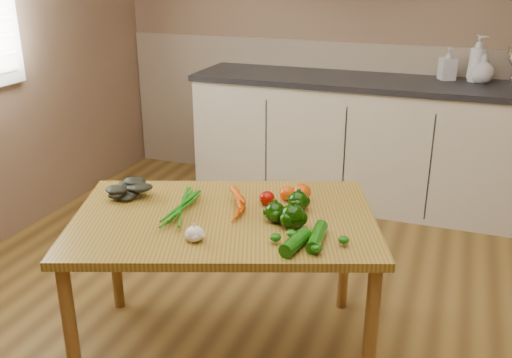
{
  "coord_description": "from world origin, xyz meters",
  "views": [
    {
      "loc": [
        0.61,
        -1.74,
        1.65
      ],
      "look_at": [
        -0.2,
        0.49,
        0.75
      ],
      "focal_mm": 40.0,
      "sensor_mm": 36.0,
      "label": 1
    }
  ],
  "objects_px": {
    "tomato_b": "(287,193)",
    "tomato_c": "(302,192)",
    "table": "(224,232)",
    "pepper_a": "(275,212)",
    "pepper_c": "(293,216)",
    "soap_bottle_a": "(477,59)",
    "soap_bottle_c": "(483,68)",
    "zucchini_b": "(295,242)",
    "leafy_greens": "(131,188)",
    "pepper_b": "(298,201)",
    "tomato_a": "(267,198)",
    "zucchini_a": "(317,237)",
    "garlic_bulb": "(195,234)",
    "soap_bottle_b": "(448,64)",
    "carrot_bunch": "(220,205)"
  },
  "relations": [
    {
      "from": "tomato_a",
      "to": "tomato_b",
      "type": "xyz_separation_m",
      "value": [
        0.07,
        0.08,
        0.0
      ]
    },
    {
      "from": "tomato_c",
      "to": "zucchini_a",
      "type": "distance_m",
      "value": 0.41
    },
    {
      "from": "carrot_bunch",
      "to": "soap_bottle_a",
      "type": "bearing_deg",
      "value": 45.06
    },
    {
      "from": "soap_bottle_b",
      "to": "pepper_c",
      "type": "bearing_deg",
      "value": -126.94
    },
    {
      "from": "soap_bottle_c",
      "to": "carrot_bunch",
      "type": "xyz_separation_m",
      "value": [
        -1.01,
        -2.03,
        -0.3
      ]
    },
    {
      "from": "table",
      "to": "soap_bottle_b",
      "type": "relative_size",
      "value": 6.64
    },
    {
      "from": "soap_bottle_c",
      "to": "tomato_c",
      "type": "bearing_deg",
      "value": -16.43
    },
    {
      "from": "pepper_b",
      "to": "tomato_b",
      "type": "bearing_deg",
      "value": 129.75
    },
    {
      "from": "pepper_b",
      "to": "zucchini_a",
      "type": "bearing_deg",
      "value": -60.02
    },
    {
      "from": "soap_bottle_a",
      "to": "zucchini_b",
      "type": "relative_size",
      "value": 1.83
    },
    {
      "from": "carrot_bunch",
      "to": "zucchini_b",
      "type": "xyz_separation_m",
      "value": [
        0.39,
        -0.22,
        -0.0
      ]
    },
    {
      "from": "soap_bottle_a",
      "to": "garlic_bulb",
      "type": "relative_size",
      "value": 4.34
    },
    {
      "from": "leafy_greens",
      "to": "pepper_b",
      "type": "relative_size",
      "value": 2.07
    },
    {
      "from": "tomato_c",
      "to": "zucchini_b",
      "type": "distance_m",
      "value": 0.46
    },
    {
      "from": "garlic_bulb",
      "to": "pepper_b",
      "type": "xyz_separation_m",
      "value": [
        0.29,
        0.4,
        0.01
      ]
    },
    {
      "from": "soap_bottle_b",
      "to": "leafy_greens",
      "type": "xyz_separation_m",
      "value": [
        -1.22,
        -2.06,
        -0.3
      ]
    },
    {
      "from": "carrot_bunch",
      "to": "zucchini_a",
      "type": "height_order",
      "value": "carrot_bunch"
    },
    {
      "from": "leafy_greens",
      "to": "soap_bottle_a",
      "type": "bearing_deg",
      "value": 55.79
    },
    {
      "from": "soap_bottle_c",
      "to": "tomato_a",
      "type": "distance_m",
      "value": 2.1
    },
    {
      "from": "garlic_bulb",
      "to": "pepper_a",
      "type": "height_order",
      "value": "pepper_a"
    },
    {
      "from": "table",
      "to": "soap_bottle_b",
      "type": "distance_m",
      "value": 2.27
    },
    {
      "from": "soap_bottle_c",
      "to": "tomato_c",
      "type": "xyz_separation_m",
      "value": [
        -0.72,
        -1.8,
        -0.29
      ]
    },
    {
      "from": "soap_bottle_b",
      "to": "pepper_a",
      "type": "xyz_separation_m",
      "value": [
        -0.54,
        -2.08,
        -0.3
      ]
    },
    {
      "from": "tomato_b",
      "to": "tomato_c",
      "type": "bearing_deg",
      "value": 18.7
    },
    {
      "from": "table",
      "to": "tomato_b",
      "type": "bearing_deg",
      "value": 32.07
    },
    {
      "from": "pepper_c",
      "to": "zucchini_a",
      "type": "xyz_separation_m",
      "value": [
        0.12,
        -0.09,
        -0.02
      ]
    },
    {
      "from": "soap_bottle_a",
      "to": "pepper_b",
      "type": "relative_size",
      "value": 3.55
    },
    {
      "from": "table",
      "to": "pepper_b",
      "type": "xyz_separation_m",
      "value": [
        0.27,
        0.16,
        0.12
      ]
    },
    {
      "from": "soap_bottle_c",
      "to": "pepper_a",
      "type": "relative_size",
      "value": 2.28
    },
    {
      "from": "soap_bottle_a",
      "to": "soap_bottle_b",
      "type": "relative_size",
      "value": 1.4
    },
    {
      "from": "pepper_c",
      "to": "tomato_c",
      "type": "distance_m",
      "value": 0.28
    },
    {
      "from": "table",
      "to": "pepper_a",
      "type": "height_order",
      "value": "pepper_a"
    },
    {
      "from": "garlic_bulb",
      "to": "tomato_c",
      "type": "bearing_deg",
      "value": 62.41
    },
    {
      "from": "soap_bottle_c",
      "to": "tomato_a",
      "type": "bearing_deg",
      "value": -18.65
    },
    {
      "from": "tomato_b",
      "to": "zucchini_a",
      "type": "bearing_deg",
      "value": -57.18
    },
    {
      "from": "tomato_a",
      "to": "soap_bottle_c",
      "type": "bearing_deg",
      "value": 65.94
    },
    {
      "from": "pepper_a",
      "to": "pepper_b",
      "type": "bearing_deg",
      "value": 67.14
    },
    {
      "from": "table",
      "to": "tomato_c",
      "type": "height_order",
      "value": "tomato_c"
    },
    {
      "from": "pepper_a",
      "to": "pepper_c",
      "type": "height_order",
      "value": "pepper_c"
    },
    {
      "from": "table",
      "to": "pepper_b",
      "type": "relative_size",
      "value": 16.76
    },
    {
      "from": "garlic_bulb",
      "to": "tomato_c",
      "type": "relative_size",
      "value": 0.87
    },
    {
      "from": "soap_bottle_a",
      "to": "soap_bottle_c",
      "type": "xyz_separation_m",
      "value": [
        0.04,
        -0.03,
        -0.06
      ]
    },
    {
      "from": "leafy_greens",
      "to": "tomato_c",
      "type": "distance_m",
      "value": 0.76
    },
    {
      "from": "carrot_bunch",
      "to": "tomato_c",
      "type": "height_order",
      "value": "tomato_c"
    },
    {
      "from": "soap_bottle_b",
      "to": "pepper_a",
      "type": "distance_m",
      "value": 2.17
    },
    {
      "from": "soap_bottle_b",
      "to": "tomato_b",
      "type": "bearing_deg",
      "value": -131.54
    },
    {
      "from": "table",
      "to": "pepper_c",
      "type": "xyz_separation_m",
      "value": [
        0.3,
        -0.01,
        0.12
      ]
    },
    {
      "from": "carrot_bunch",
      "to": "leafy_greens",
      "type": "distance_m",
      "value": 0.43
    },
    {
      "from": "leafy_greens",
      "to": "pepper_a",
      "type": "bearing_deg",
      "value": -1.57
    },
    {
      "from": "carrot_bunch",
      "to": "leafy_greens",
      "type": "bearing_deg",
      "value": 159.89
    }
  ]
}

